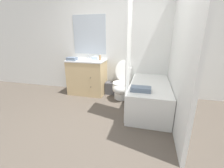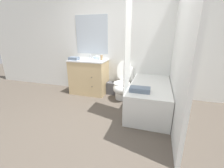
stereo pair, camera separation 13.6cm
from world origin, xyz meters
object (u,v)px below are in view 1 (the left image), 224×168
(tissue_box, at_px, (95,58))
(toilet, at_px, (121,85))
(sink_faucet, at_px, (89,57))
(soap_dispenser, at_px, (100,58))
(bathtub, at_px, (149,96))
(wastebasket, at_px, (110,88))
(vanity_cabinet, at_px, (87,77))
(hand_towel_folded, at_px, (72,59))
(bath_towel_folded, at_px, (141,89))

(tissue_box, bearing_deg, toilet, -16.44)
(sink_faucet, distance_m, soap_dispenser, 0.39)
(sink_faucet, distance_m, tissue_box, 0.21)
(bathtub, height_order, wastebasket, bathtub)
(vanity_cabinet, relative_size, hand_towel_folded, 4.03)
(hand_towel_folded, xyz_separation_m, bath_towel_folded, (1.70, -0.82, -0.33))
(wastebasket, bearing_deg, soap_dispenser, -162.65)
(vanity_cabinet, distance_m, wastebasket, 0.66)
(toilet, distance_m, bath_towel_folded, 1.03)
(sink_faucet, bearing_deg, tissue_box, -24.31)
(bathtub, bearing_deg, toilet, 149.01)
(bathtub, height_order, soap_dispenser, soap_dispenser)
(wastebasket, xyz_separation_m, bath_towel_folded, (0.82, -1.06, 0.43))
(soap_dispenser, xyz_separation_m, bath_towel_folded, (1.06, -0.99, -0.36))
(tissue_box, xyz_separation_m, bath_towel_folded, (1.21, -1.08, -0.33))
(hand_towel_folded, bearing_deg, sink_faucet, 48.54)
(bathtub, bearing_deg, tissue_box, 156.23)
(bathtub, bearing_deg, wastebasket, 148.86)
(tissue_box, relative_size, soap_dispenser, 0.98)
(toilet, bearing_deg, sink_faucet, 161.82)
(sink_faucet, relative_size, bath_towel_folded, 0.42)
(soap_dispenser, bearing_deg, tissue_box, 150.87)
(toilet, distance_m, wastebasket, 0.42)
(vanity_cabinet, distance_m, bathtub, 1.64)
(sink_faucet, relative_size, soap_dispenser, 0.92)
(sink_faucet, relative_size, hand_towel_folded, 0.62)
(toilet, relative_size, hand_towel_folded, 3.85)
(bathtub, bearing_deg, bath_towel_folded, -107.85)
(vanity_cabinet, distance_m, bath_towel_folded, 1.71)
(toilet, height_order, hand_towel_folded, hand_towel_folded)
(sink_faucet, xyz_separation_m, soap_dispenser, (0.35, -0.17, 0.03))
(bathtub, height_order, bath_towel_folded, bath_towel_folded)
(tissue_box, bearing_deg, vanity_cabinet, -150.81)
(vanity_cabinet, height_order, bathtub, vanity_cabinet)
(bath_towel_folded, bearing_deg, toilet, 119.75)
(toilet, xyz_separation_m, tissue_box, (-0.71, 0.21, 0.59))
(sink_faucet, distance_m, bath_towel_folded, 1.85)
(toilet, xyz_separation_m, soap_dispenser, (-0.56, 0.13, 0.62))
(toilet, distance_m, bathtub, 0.76)
(toilet, height_order, bathtub, toilet)
(wastebasket, distance_m, tissue_box, 0.85)
(wastebasket, height_order, hand_towel_folded, hand_towel_folded)
(vanity_cabinet, distance_m, toilet, 0.92)
(vanity_cabinet, bearing_deg, tissue_box, 29.19)
(toilet, height_order, bath_towel_folded, toilet)
(tissue_box, relative_size, hand_towel_folded, 0.66)
(vanity_cabinet, height_order, toilet, toilet)
(soap_dispenser, bearing_deg, bathtub, -23.06)
(toilet, xyz_separation_m, wastebasket, (-0.33, 0.20, -0.17))
(bath_towel_folded, bearing_deg, wastebasket, 127.63)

